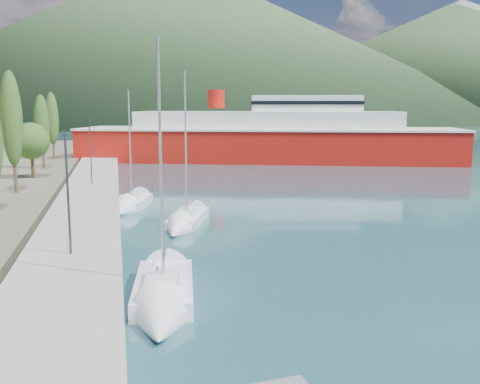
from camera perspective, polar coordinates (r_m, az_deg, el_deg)
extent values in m
plane|color=#224A55|center=(134.75, -10.26, 5.50)|extent=(1400.00, 1400.00, 0.00)
cube|color=gray|center=(41.16, -16.20, -2.13)|extent=(5.00, 88.00, 0.80)
cone|color=slate|center=(704.49, -6.11, 15.74)|extent=(760.00, 760.00, 180.00)
cone|color=slate|center=(750.46, 22.29, 13.18)|extent=(640.00, 640.00, 140.00)
cone|color=#2F4829|center=(419.86, -6.83, 15.80)|extent=(480.00, 480.00, 115.00)
cone|color=#2F4829|center=(477.41, 21.54, 12.92)|extent=(420.00, 420.00, 90.00)
cylinder|color=#47301E|center=(50.53, -22.82, 1.23)|extent=(0.30, 0.30, 2.31)
ellipsoid|color=#304E1D|center=(50.15, -23.19, 7.19)|extent=(1.80, 1.80, 8.20)
cylinder|color=#47301E|center=(60.34, -21.25, 2.53)|extent=(0.36, 0.36, 2.39)
sphere|color=#304E1D|center=(60.12, -21.40, 5.10)|extent=(3.82, 3.82, 3.82)
cylinder|color=#47301E|center=(69.27, -20.20, 3.18)|extent=(0.30, 0.30, 1.96)
ellipsoid|color=#304E1D|center=(68.99, -20.40, 6.85)|extent=(1.80, 1.80, 6.93)
cylinder|color=#47301E|center=(80.27, -19.24, 4.02)|extent=(0.30, 0.30, 2.08)
ellipsoid|color=#304E1D|center=(80.03, -19.42, 7.38)|extent=(1.80, 1.80, 7.37)
cylinder|color=#2D2D33|center=(27.91, -17.88, -0.33)|extent=(0.12, 0.12, 6.00)
cube|color=#2D2D33|center=(27.85, -18.14, 5.85)|extent=(0.15, 0.50, 0.12)
cylinder|color=#2D2D33|center=(53.45, -15.64, 4.09)|extent=(0.12, 0.12, 6.00)
cube|color=#2D2D33|center=(53.54, -15.77, 7.31)|extent=(0.15, 0.50, 0.12)
cube|color=silver|center=(23.86, -8.10, -10.32)|extent=(3.19, 6.28, 0.96)
cube|color=silver|center=(23.27, -8.17, -9.16)|extent=(1.77, 2.57, 0.37)
cylinder|color=silver|center=(22.23, -8.46, 2.99)|extent=(0.12, 0.12, 10.17)
cone|color=silver|center=(20.26, -8.52, -13.94)|extent=(2.79, 3.09, 2.46)
cube|color=silver|center=(38.23, -5.55, -2.92)|extent=(3.86, 6.11, 0.81)
cube|color=silver|center=(37.75, -5.68, -2.24)|extent=(1.94, 2.58, 0.32)
cylinder|color=silver|center=(37.11, -5.80, 5.09)|extent=(0.12, 0.12, 9.92)
cone|color=silver|center=(34.72, -6.79, -4.17)|extent=(2.85, 3.22, 2.07)
cube|color=silver|center=(45.09, -11.34, -1.18)|extent=(3.55, 5.54, 0.88)
cube|color=silver|center=(44.67, -11.47, -0.52)|extent=(1.85, 2.34, 0.34)
cylinder|color=silver|center=(44.17, -11.64, 4.91)|extent=(0.12, 0.12, 8.78)
cone|color=silver|center=(41.98, -12.41, -1.98)|extent=(2.81, 2.91, 2.24)
cube|color=#A7140E|center=(80.75, 2.93, 4.81)|extent=(56.64, 29.38, 5.40)
cube|color=silver|center=(80.59, 2.95, 6.73)|extent=(57.12, 29.84, 0.29)
cube|color=silver|center=(80.55, 2.95, 7.55)|extent=(39.61, 21.80, 2.89)
cube|color=silver|center=(80.40, 7.15, 9.35)|extent=(17.16, 11.94, 2.32)
cylinder|color=#A7140E|center=(81.34, -2.54, 9.88)|extent=(2.51, 2.51, 2.70)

